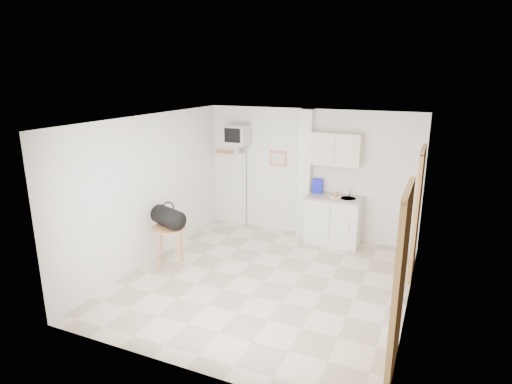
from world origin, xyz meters
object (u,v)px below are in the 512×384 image
at_px(round_table, 169,233).
at_px(water_bottle, 399,290).
at_px(crt_television, 237,136).
at_px(duffel_bag, 168,217).

height_order(round_table, water_bottle, round_table).
height_order(crt_television, water_bottle, crt_television).
height_order(round_table, duffel_bag, duffel_bag).
bearing_deg(water_bottle, crt_television, 152.03).
distance_m(round_table, water_bottle, 3.67).
distance_m(crt_television, round_table, 2.56).
relative_size(crt_television, round_table, 3.06).
bearing_deg(duffel_bag, water_bottle, 26.70).
distance_m(round_table, duffel_bag, 0.27).
relative_size(round_table, water_bottle, 1.75).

